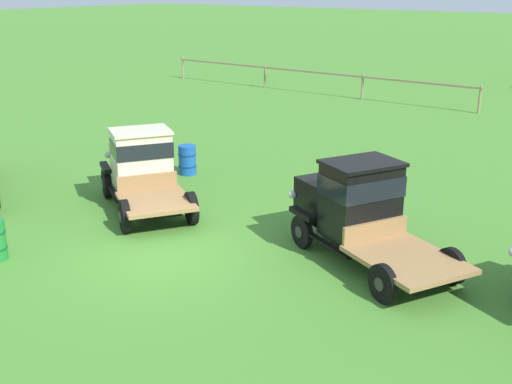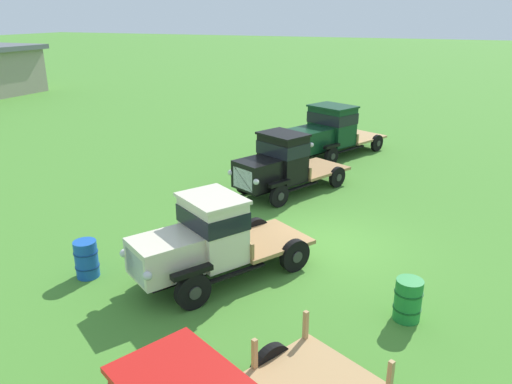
{
  "view_description": "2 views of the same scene",
  "coord_description": "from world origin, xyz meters",
  "views": [
    {
      "loc": [
        9.74,
        -9.41,
        5.94
      ],
      "look_at": [
        0.72,
        2.49,
        1.0
      ],
      "focal_mm": 45.0,
      "sensor_mm": 36.0,
      "label": 1
    },
    {
      "loc": [
        -12.5,
        -2.97,
        6.17
      ],
      "look_at": [
        0.72,
        2.49,
        1.0
      ],
      "focal_mm": 35.0,
      "sensor_mm": 36.0,
      "label": 2
    }
  ],
  "objects": [
    {
      "name": "ground_plane",
      "position": [
        0.0,
        0.0,
        0.0
      ],
      "size": [
        240.0,
        240.0,
        0.0
      ],
      "primitive_type": "plane",
      "color": "#47842D"
    },
    {
      "name": "paddock_fence",
      "position": [
        -9.32,
        20.55,
        1.01
      ],
      "size": [
        19.1,
        0.25,
        1.31
      ],
      "color": "#997F60",
      "rests_on": "ground"
    },
    {
      "name": "vintage_truck_second_in_line",
      "position": [
        -3.03,
        2.2,
        1.11
      ],
      "size": [
        4.74,
        3.76,
        2.14
      ],
      "color": "black",
      "rests_on": "ground"
    },
    {
      "name": "vintage_truck_midrow_center",
      "position": [
        3.39,
        2.68,
        1.14
      ],
      "size": [
        4.96,
        3.52,
        2.22
      ],
      "color": "black",
      "rests_on": "ground"
    },
    {
      "name": "oil_drum_near_fence",
      "position": [
        -3.99,
        5.05,
        0.47
      ],
      "size": [
        0.59,
        0.59,
        0.94
      ],
      "color": "#1951B2",
      "rests_on": "ground"
    }
  ]
}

